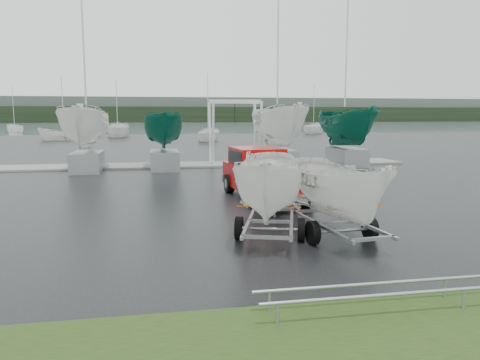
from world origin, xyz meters
The scene contains 19 objects.
ground_plane centered at (0.00, 0.00, 0.00)m, with size 120.00×120.00×0.00m, color black.
lake centered at (0.00, 100.00, -0.01)m, with size 300.00×300.00×0.00m, color slate.
dock centered at (0.00, 13.00, 0.05)m, with size 30.00×3.00×0.12m, color gray.
treeline centered at (0.00, 170.00, 3.00)m, with size 300.00×8.00×6.00m, color black.
far_hill centered at (0.00, 178.00, 5.00)m, with size 300.00×6.00×10.00m, color #4C5651.
pickup_truck centered at (3.08, 1.03, 0.99)m, with size 2.49×5.87×1.90m.
trailer_hitched centered at (3.61, -5.30, 2.59)m, with size 1.82×3.69×4.77m.
trailer_parked centered at (1.94, -4.80, 2.78)m, with size 2.20×3.79×5.13m.
boat_hoist centered at (4.12, 13.00, 2.67)m, with size 3.30×2.18×4.12m.
keelboat_0 centered at (-4.67, 11.00, 4.09)m, with size 2.57×3.20×10.74m.
keelboat_1 centered at (-0.36, 11.20, 3.55)m, with size 2.25×3.20×7.08m.
keelboat_2 centered at (6.48, 11.00, 4.27)m, with size 2.68×3.20×10.86m.
keelboat_3 centered at (10.97, 11.30, 3.97)m, with size 2.50×3.20×10.67m.
mast_rack_2 centered at (4.00, -9.50, 0.35)m, with size 7.00×0.56×0.06m.
moored_boat_0 centered at (-11.81, 44.83, 0.01)m, with size 3.23×3.20×11.15m.
moored_boat_1 centered at (-5.92, 52.92, 0.00)m, with size 3.03×3.11×12.02m.
moored_boat_2 centered at (5.55, 39.81, 0.01)m, with size 2.90×2.95×11.09m.
moored_boat_3 centered at (25.12, 57.64, 0.00)m, with size 3.75×3.77×11.56m.
moored_boat_4 centered at (-24.14, 69.42, 0.01)m, with size 3.10×3.13×11.10m.
Camera 1 is at (-1.02, -16.36, 3.23)m, focal length 35.00 mm.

